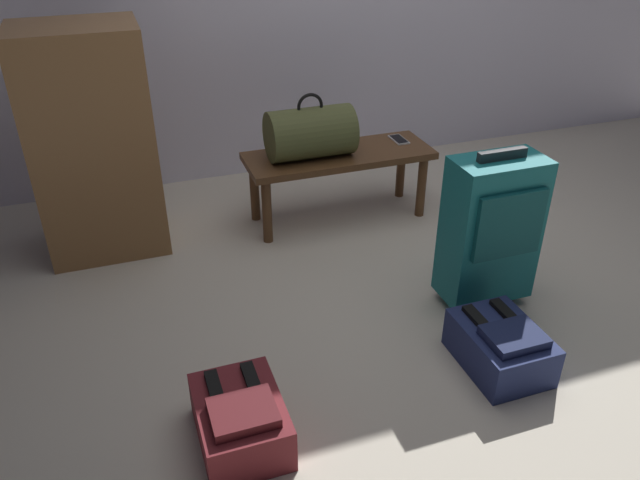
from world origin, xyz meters
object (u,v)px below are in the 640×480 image
Objects in this scene: suitcase_upright_teal at (491,229)px; bench at (339,163)px; duffel_bag_olive at (310,133)px; cell_phone at (399,139)px; backpack_navy at (501,346)px; backpack_maroon at (241,420)px; side_cabinet at (93,144)px.

bench is at bearing 108.51° from suitcase_upright_teal.
cell_phone is (0.54, 0.06, -0.13)m from duffel_bag_olive.
duffel_bag_olive is 1.16× the size of backpack_navy.
backpack_maroon is 0.35× the size of side_cabinet.
backpack_maroon is at bearing -130.87° from cell_phone.
duffel_bag_olive reaches higher than backpack_navy.
cell_phone is at bearing -2.25° from side_cabinet.
side_cabinet is at bearing 174.36° from bench.
suitcase_upright_teal is 0.51m from backpack_navy.
cell_phone reaches higher than backpack_maroon.
bench is at bearing 0.00° from duffel_bag_olive.
bench is 1.38× the size of suitcase_upright_teal.
cell_phone is 1.02m from suitcase_upright_teal.
suitcase_upright_teal is at bearing 67.25° from backpack_navy.
bench reaches higher than backpack_navy.
suitcase_upright_teal is (0.48, -0.96, -0.15)m from duffel_bag_olive.
cell_phone is at bearing 8.67° from bench.
duffel_bag_olive reaches higher than backpack_maroon.
backpack_maroon is (-1.03, -0.04, 0.00)m from backpack_navy.
side_cabinet is (-1.53, 1.08, 0.18)m from suitcase_upright_teal.
suitcase_upright_teal is 1.91× the size of backpack_navy.
bench is 0.91× the size of side_cabinet.
backpack_navy is 1.00× the size of backpack_maroon.
cell_phone reaches higher than backpack_navy.
cell_phone reaches higher than bench.
duffel_bag_olive is 1.08m from suitcase_upright_teal.
bench is 1.38m from backpack_navy.
duffel_bag_olive is (-0.16, -0.00, 0.19)m from bench.
cell_phone is at bearing 49.13° from backpack_maroon.
backpack_navy and backpack_maroon have the same top height.
suitcase_upright_teal is at bearing -71.49° from bench.
duffel_bag_olive is 1.62m from backpack_maroon.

